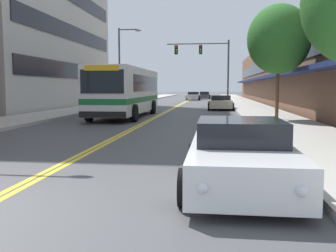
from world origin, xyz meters
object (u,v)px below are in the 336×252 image
(car_champagne_parked_right_mid, at_px, (221,103))
(traffic_signal_mast, at_px, (207,59))
(city_bus, at_px, (126,90))
(car_black_parked_left_mid, at_px, (136,100))
(car_white_parked_right_foreground, at_px, (240,156))
(street_lamp_left_far, at_px, (123,60))
(street_tree_right_mid, at_px, (279,39))
(car_silver_moving_second, at_px, (193,96))
(car_dark_grey_moving_lead, at_px, (204,95))

(car_champagne_parked_right_mid, bearing_deg, traffic_signal_mast, 101.55)
(city_bus, relative_size, car_champagne_parked_right_mid, 2.54)
(car_black_parked_left_mid, distance_m, car_champagne_parked_right_mid, 10.44)
(traffic_signal_mast, bearing_deg, car_white_parked_right_foreground, -87.83)
(car_white_parked_right_foreground, bearing_deg, traffic_signal_mast, 92.17)
(city_bus, relative_size, car_white_parked_right_foreground, 2.43)
(traffic_signal_mast, height_order, street_lamp_left_far, street_lamp_left_far)
(street_lamp_left_far, xyz_separation_m, street_tree_right_mid, (12.26, -14.00, 0.06))
(street_lamp_left_far, bearing_deg, city_bus, -75.07)
(car_champagne_parked_right_mid, bearing_deg, street_tree_right_mid, -75.63)
(car_champagne_parked_right_mid, xyz_separation_m, street_tree_right_mid, (2.91, -11.38, 3.98))
(car_silver_moving_second, relative_size, traffic_signal_mast, 0.68)
(traffic_signal_mast, bearing_deg, street_lamp_left_far, -155.14)
(car_white_parked_right_foreground, distance_m, car_dark_grey_moving_lead, 56.75)
(car_silver_moving_second, bearing_deg, street_tree_right_mid, -79.60)
(car_black_parked_left_mid, xyz_separation_m, car_white_parked_right_foreground, (8.60, -31.43, 0.01))
(car_white_parked_right_foreground, relative_size, car_silver_moving_second, 0.96)
(car_champagne_parked_right_mid, xyz_separation_m, street_lamp_left_far, (-9.34, 2.63, 3.91))
(city_bus, distance_m, car_champagne_parked_right_mid, 10.81)
(traffic_signal_mast, relative_size, street_tree_right_mid, 1.07)
(city_bus, bearing_deg, car_black_parked_left_mid, 99.26)
(city_bus, distance_m, street_lamp_left_far, 12.03)
(city_bus, height_order, traffic_signal_mast, traffic_signal_mast)
(car_champagne_parked_right_mid, xyz_separation_m, traffic_signal_mast, (-1.30, 6.36, 4.23))
(car_dark_grey_moving_lead, distance_m, car_silver_moving_second, 6.40)
(traffic_signal_mast, xyz_separation_m, street_lamp_left_far, (-8.05, -3.73, -0.32))
(car_white_parked_right_foreground, xyz_separation_m, car_dark_grey_moving_lead, (-2.08, 56.71, -0.03))
(car_white_parked_right_foreground, relative_size, car_dark_grey_moving_lead, 0.94)
(car_dark_grey_moving_lead, xyz_separation_m, street_lamp_left_far, (-7.19, -28.45, 3.93))
(street_tree_right_mid, bearing_deg, city_bus, 163.79)
(car_dark_grey_moving_lead, height_order, street_tree_right_mid, street_tree_right_mid)
(city_bus, height_order, car_dark_grey_moving_lead, city_bus)
(car_dark_grey_moving_lead, distance_m, street_tree_right_mid, 42.94)
(car_black_parked_left_mid, height_order, traffic_signal_mast, traffic_signal_mast)
(car_champagne_parked_right_mid, relative_size, car_silver_moving_second, 0.92)
(street_tree_right_mid, bearing_deg, traffic_signal_mast, 103.37)
(car_black_parked_left_mid, relative_size, car_dark_grey_moving_lead, 0.95)
(car_dark_grey_moving_lead, distance_m, traffic_signal_mast, 25.10)
(car_dark_grey_moving_lead, relative_size, street_lamp_left_far, 0.62)
(car_silver_moving_second, height_order, traffic_signal_mast, traffic_signal_mast)
(traffic_signal_mast, height_order, street_tree_right_mid, traffic_signal_mast)
(car_black_parked_left_mid, relative_size, traffic_signal_mast, 0.66)
(car_champagne_parked_right_mid, height_order, car_dark_grey_moving_lead, car_champagne_parked_right_mid)
(car_dark_grey_moving_lead, relative_size, street_tree_right_mid, 0.74)
(car_champagne_parked_right_mid, height_order, traffic_signal_mast, traffic_signal_mast)
(car_white_parked_right_foreground, xyz_separation_m, traffic_signal_mast, (-1.21, 31.99, 4.22))
(car_champagne_parked_right_mid, relative_size, street_lamp_left_far, 0.56)
(city_bus, height_order, street_tree_right_mid, street_tree_right_mid)
(car_black_parked_left_mid, bearing_deg, city_bus, -80.74)
(car_white_parked_right_foreground, bearing_deg, car_champagne_parked_right_mid, 89.81)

